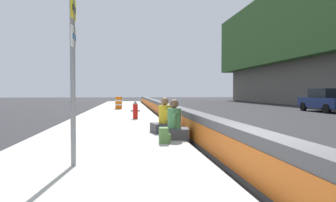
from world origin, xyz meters
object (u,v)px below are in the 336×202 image
parked_car_fourth (326,100)px  seated_person_middle (165,122)px  construction_barrel (119,103)px  fire_hydrant (135,110)px  route_sign_post (73,49)px  seated_person_foreground (174,126)px  backpack (164,136)px

parked_car_fourth → seated_person_middle: bearing=129.8°
construction_barrel → fire_hydrant: bearing=-173.1°
route_sign_post → construction_barrel: size_ratio=3.79×
seated_person_foreground → backpack: bearing=152.4°
fire_hydrant → construction_barrel: 9.10m
construction_barrel → parked_car_fourth: bearing=-103.2°
construction_barrel → parked_car_fourth: parked_car_fourth is taller
fire_hydrant → parked_car_fourth: parked_car_fourth is taller
fire_hydrant → construction_barrel: (9.03, 1.09, 0.03)m
route_sign_post → parked_car_fourth: 21.56m
seated_person_foreground → parked_car_fourth: parked_car_fourth is taller
backpack → seated_person_middle: bearing=-7.1°
backpack → construction_barrel: (16.47, 1.66, 0.28)m
backpack → parked_car_fourth: 18.59m
fire_hydrant → seated_person_foreground: seated_person_foreground is taller
route_sign_post → seated_person_middle: (4.35, -2.15, -1.74)m
seated_person_foreground → construction_barrel: 15.90m
route_sign_post → seated_person_middle: size_ratio=3.14×
fire_hydrant → parked_car_fourth: 14.95m
construction_barrel → route_sign_post: bearing=179.3°
construction_barrel → parked_car_fourth: size_ratio=0.21×
route_sign_post → backpack: (2.26, -1.89, -1.90)m
route_sign_post → parked_car_fourth: (15.21, -15.21, -1.37)m
route_sign_post → parked_car_fourth: route_sign_post is taller
route_sign_post → seated_person_foreground: size_ratio=3.23×
fire_hydrant → backpack: bearing=-175.6°
backpack → route_sign_post: bearing=140.1°
fire_hydrant → seated_person_foreground: (-6.74, -0.94, -0.10)m
backpack → parked_car_fourth: (12.95, -13.32, 0.53)m
construction_barrel → parked_car_fourth: (-3.52, -14.98, 0.24)m
seated_person_middle → construction_barrel: seated_person_middle is taller
seated_person_middle → parked_car_fourth: (10.86, -13.06, 0.37)m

